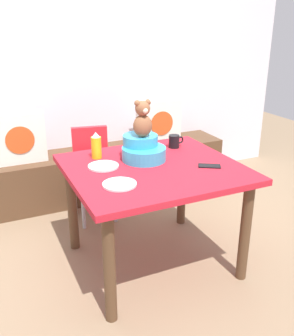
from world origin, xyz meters
TOP-DOWN VIEW (x-y plane):
  - ground_plane at (0.00, 0.00)m, footprint 8.00×8.00m
  - back_wall at (0.00, 1.52)m, footprint 4.40×0.10m
  - window_bench at (0.00, 1.25)m, footprint 2.60×0.44m
  - pillow_floral_left at (-0.70, 1.23)m, footprint 0.44×0.15m
  - pillow_floral_right at (0.65, 1.23)m, footprint 0.44×0.15m
  - dining_table at (0.00, 0.00)m, footprint 1.11×1.01m
  - highchair at (-0.18, 0.82)m, footprint 0.38×0.49m
  - infant_seat_teal at (-0.01, 0.15)m, footprint 0.30×0.33m
  - teddy_bear at (-0.01, 0.15)m, footprint 0.13×0.12m
  - ketchup_bottle at (-0.29, 0.30)m, footprint 0.07×0.07m
  - coffee_mug at (0.31, 0.29)m, footprint 0.12×0.08m
  - dinner_plate_near at (-0.31, -0.20)m, footprint 0.20×0.20m
  - dinner_plate_far at (-0.30, 0.12)m, footprint 0.20×0.20m
  - cell_phone at (0.33, -0.16)m, footprint 0.16×0.13m

SIDE VIEW (x-z plane):
  - ground_plane at x=0.00m, z-range 0.00..0.00m
  - window_bench at x=0.00m, z-range 0.00..0.46m
  - highchair at x=-0.18m, z-range 0.13..0.92m
  - dining_table at x=0.00m, z-range 0.26..1.00m
  - pillow_floral_left at x=-0.70m, z-range 0.46..0.90m
  - pillow_floral_right at x=0.65m, z-range 0.46..0.90m
  - cell_phone at x=0.33m, z-range 0.74..0.75m
  - dinner_plate_near at x=-0.31m, z-range 0.74..0.75m
  - dinner_plate_far at x=-0.30m, z-range 0.74..0.75m
  - coffee_mug at x=0.31m, z-range 0.74..0.84m
  - infant_seat_teal at x=-0.01m, z-range 0.73..0.89m
  - ketchup_bottle at x=-0.29m, z-range 0.73..0.92m
  - teddy_bear at x=-0.01m, z-range 0.89..1.14m
  - back_wall at x=0.00m, z-range 0.00..2.60m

